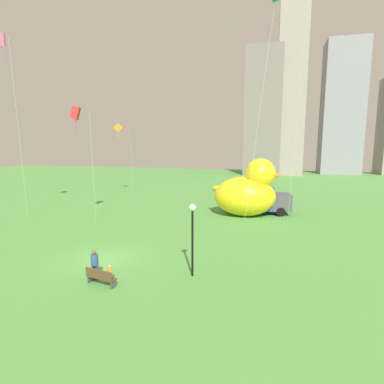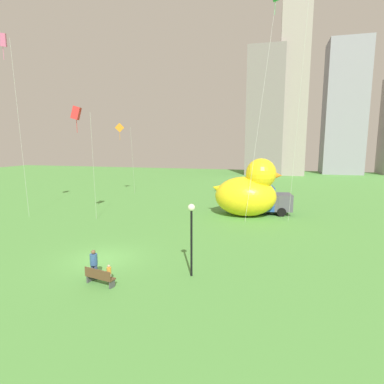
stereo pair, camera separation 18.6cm
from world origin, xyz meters
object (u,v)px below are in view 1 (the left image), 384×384
Objects in this scene: kite_pink at (1,41)px; kite_red at (75,114)px; person_child at (110,273)px; person_adult at (95,263)px; box_truck at (257,200)px; kite_orange at (119,130)px; park_bench at (100,277)px; giant_inflatable_duck at (247,192)px; lamppost at (192,225)px.

kite_pink is 1.62× the size of kite_red.
kite_red is (-8.70, 10.55, 9.29)m from person_child.
box_truck reaches higher than person_adult.
person_adult is 0.10× the size of kite_pink.
kite_pink is at bearing 145.28° from person_adult.
kite_orange is at bearing 77.28° from kite_pink.
kite_pink is at bearing 144.89° from park_bench.
giant_inflatable_duck is 0.67× the size of kite_red.
person_child is 0.09× the size of kite_red.
park_bench is 16.68m from kite_red.
park_bench is 1.07× the size of person_adult.
lamppost reaches higher than park_bench.
kite_orange is (-18.06, 8.26, 6.52)m from giant_inflatable_duck.
kite_pink reaches higher than kite_red.
kite_pink reaches higher than lamppost.
lamppost reaches higher than person_adult.
person_adult is at bearing -34.72° from kite_pink.
giant_inflatable_duck is 1.05× the size of box_truck.
person_child is 29.52m from kite_orange.
person_child is (1.00, -0.20, -0.36)m from person_adult.
park_bench is 1.02m from person_adult.
kite_red reaches higher than person_adult.
person_adult is 28.85m from kite_orange.
giant_inflatable_duck reaches higher than park_bench.
person_adult is 15.69m from kite_red.
kite_red is at bearing 129.50° from person_child.
person_adult is at bearing -66.07° from kite_orange.
park_bench is 0.26× the size of box_truck.
person_child is at bearing -64.37° from kite_orange.
giant_inflatable_duck is 1.73× the size of lamppost.
person_child is 18.31m from giant_inflatable_duck.
giant_inflatable_duck is 17.60m from kite_red.
kite_pink is at bearing -159.94° from box_truck.
box_truck reaches higher than park_bench.
kite_pink is (-21.48, -6.90, 13.77)m from giant_inflatable_duck.
lamppost is at bearing -55.51° from kite_orange.
person_child is 0.10× the size of kite_orange.
kite_pink is (-15.33, 10.78, 15.77)m from park_bench.
lamppost is (4.32, 2.31, 2.45)m from park_bench.
lamppost is 0.24× the size of kite_pink.
giant_inflatable_duck reaches higher than person_adult.
kite_pink is at bearing -178.36° from kite_red.
kite_pink reaches higher than giant_inflatable_duck.
kite_orange is (-12.23, 25.50, 8.45)m from person_child.
kite_orange is 15.39m from kite_red.
giant_inflatable_duck is 1.87m from box_truck.
kite_pink reaches higher than person_child.
park_bench is 0.43× the size of lamppost.
lamppost is 29.30m from kite_orange.
kite_red is at bearing 126.62° from person_adult.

